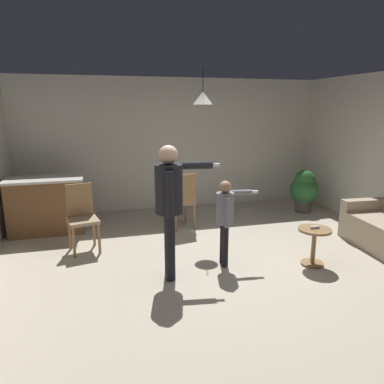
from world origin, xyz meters
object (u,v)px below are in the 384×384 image
object	(u,v)px
person_child	(226,214)
dining_chair_by_counter	(182,199)
spare_remote_on_table	(315,227)
side_table_by_couch	(314,242)
person_adult	(170,198)
potted_plant_corner	(304,189)
dining_chair_near_wall	(82,215)
kitchen_counter	(47,205)

from	to	relation	value
person_child	dining_chair_by_counter	size ratio (longest dim) A/B	1.18
spare_remote_on_table	dining_chair_by_counter	bearing A→B (deg)	125.43
dining_chair_by_counter	spare_remote_on_table	world-z (taller)	dining_chair_by_counter
side_table_by_couch	person_adult	bearing A→B (deg)	175.38
person_child	potted_plant_corner	bearing A→B (deg)	136.15
person_child	person_adult	bearing A→B (deg)	-71.50
dining_chair_by_counter	spare_remote_on_table	xyz separation A→B (m)	(1.37, -1.92, -0.01)
person_child	spare_remote_on_table	distance (m)	1.22
spare_remote_on_table	person_child	bearing A→B (deg)	164.96
dining_chair_by_counter	potted_plant_corner	distance (m)	2.70
dining_chair_by_counter	dining_chair_near_wall	bearing A→B (deg)	-174.06
spare_remote_on_table	kitchen_counter	bearing A→B (deg)	147.08
kitchen_counter	dining_chair_near_wall	world-z (taller)	dining_chair_near_wall
side_table_by_couch	potted_plant_corner	size ratio (longest dim) A/B	0.59
side_table_by_couch	spare_remote_on_table	size ratio (longest dim) A/B	4.00
person_adult	potted_plant_corner	world-z (taller)	person_adult
side_table_by_couch	potted_plant_corner	xyz separation A→B (m)	(1.30, 2.33, 0.16)
side_table_by_couch	dining_chair_near_wall	bearing A→B (deg)	155.57
person_adult	dining_chair_by_counter	xyz separation A→B (m)	(0.58, 1.77, -0.50)
potted_plant_corner	person_child	bearing A→B (deg)	-140.71
kitchen_counter	spare_remote_on_table	xyz separation A→B (m)	(3.65, -2.36, 0.06)
person_child	potted_plant_corner	world-z (taller)	person_child
dining_chair_by_counter	person_adult	bearing A→B (deg)	-120.14
kitchen_counter	person_adult	distance (m)	2.85
kitchen_counter	potted_plant_corner	xyz separation A→B (m)	(4.95, -0.04, 0.00)
person_adult	potted_plant_corner	bearing A→B (deg)	131.69
person_adult	kitchen_counter	bearing A→B (deg)	-134.48
person_adult	potted_plant_corner	size ratio (longest dim) A/B	1.91
dining_chair_by_counter	potted_plant_corner	bearing A→B (deg)	-3.45
kitchen_counter	side_table_by_couch	xyz separation A→B (m)	(3.65, -2.37, -0.15)
dining_chair_by_counter	potted_plant_corner	world-z (taller)	dining_chair_by_counter
kitchen_counter	dining_chair_by_counter	distance (m)	2.33
dining_chair_near_wall	spare_remote_on_table	xyz separation A→B (m)	(3.04, -1.37, -0.01)
kitchen_counter	person_child	xyz separation A→B (m)	(2.49, -2.05, 0.25)
kitchen_counter	spare_remote_on_table	size ratio (longest dim) A/B	9.69
dining_chair_by_counter	potted_plant_corner	xyz separation A→B (m)	(2.66, 0.41, -0.06)
dining_chair_near_wall	dining_chair_by_counter	bearing A→B (deg)	-174.09
person_child	potted_plant_corner	size ratio (longest dim) A/B	1.34
person_adult	spare_remote_on_table	xyz separation A→B (m)	(1.94, -0.15, -0.50)
person_adult	dining_chair_by_counter	world-z (taller)	person_adult
kitchen_counter	side_table_by_couch	bearing A→B (deg)	-32.96
person_child	side_table_by_couch	bearing A→B (deg)	81.58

